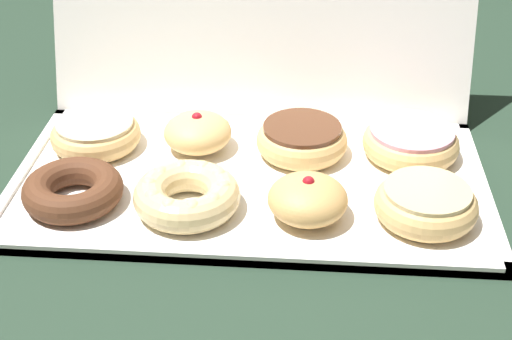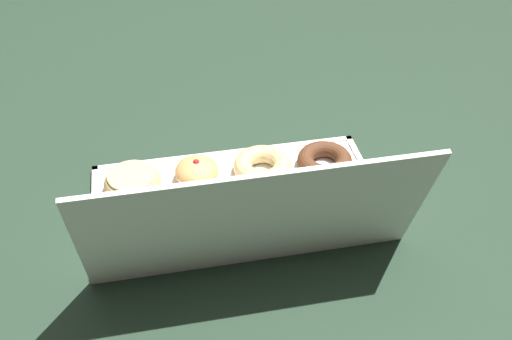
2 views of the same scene
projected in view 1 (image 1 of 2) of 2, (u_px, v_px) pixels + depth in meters
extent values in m
plane|color=#233828|center=(249.00, 187.00, 0.89)|extent=(3.00, 3.00, 0.00)
cube|color=white|center=(249.00, 183.00, 0.89)|extent=(0.57, 0.30, 0.01)
cube|color=white|center=(238.00, 258.00, 0.76)|extent=(0.57, 0.01, 0.01)
cube|color=white|center=(258.00, 124.00, 1.01)|extent=(0.57, 0.01, 0.01)
cube|color=white|center=(25.00, 172.00, 0.90)|extent=(0.01, 0.30, 0.01)
cube|color=white|center=(483.00, 191.00, 0.87)|extent=(0.01, 0.30, 0.01)
cube|color=white|center=(261.00, 19.00, 0.98)|extent=(0.57, 0.10, 0.28)
torus|color=#59331E|center=(73.00, 190.00, 0.84)|extent=(0.11, 0.11, 0.03)
torus|color=#EACC8C|center=(187.00, 195.00, 0.82)|extent=(0.12, 0.12, 0.04)
sphere|color=#EACC8C|center=(223.00, 189.00, 0.81)|extent=(0.02, 0.02, 0.02)
sphere|color=#EACC8C|center=(219.00, 177.00, 0.84)|extent=(0.02, 0.02, 0.02)
sphere|color=#EACC8C|center=(203.00, 169.00, 0.85)|extent=(0.02, 0.02, 0.02)
sphere|color=#EACC8C|center=(181.00, 168.00, 0.85)|extent=(0.02, 0.02, 0.02)
sphere|color=#EACC8C|center=(161.00, 175.00, 0.84)|extent=(0.02, 0.02, 0.02)
sphere|color=#EACC8C|center=(150.00, 186.00, 0.82)|extent=(0.02, 0.02, 0.02)
sphere|color=#EACC8C|center=(152.00, 199.00, 0.80)|extent=(0.02, 0.02, 0.02)
sphere|color=#EACC8C|center=(169.00, 208.00, 0.78)|extent=(0.02, 0.02, 0.02)
sphere|color=#EACC8C|center=(192.00, 209.00, 0.78)|extent=(0.02, 0.02, 0.02)
sphere|color=#EACC8C|center=(213.00, 201.00, 0.79)|extent=(0.02, 0.02, 0.02)
ellipsoid|color=tan|center=(308.00, 199.00, 0.81)|extent=(0.09, 0.09, 0.05)
sphere|color=#B21923|center=(308.00, 182.00, 0.80)|extent=(0.01, 0.01, 0.01)
torus|color=#E5B770|center=(426.00, 205.00, 0.81)|extent=(0.11, 0.11, 0.04)
cylinder|color=#EACC8C|center=(428.00, 191.00, 0.80)|extent=(0.10, 0.10, 0.01)
torus|color=#E5B770|center=(96.00, 135.00, 0.94)|extent=(0.12, 0.12, 0.03)
cylinder|color=beige|center=(94.00, 124.00, 0.93)|extent=(0.10, 0.10, 0.01)
ellipsoid|color=#E5B770|center=(198.00, 132.00, 0.94)|extent=(0.09, 0.09, 0.05)
sphere|color=#B21923|center=(197.00, 118.00, 0.92)|extent=(0.01, 0.01, 0.01)
torus|color=#E5B770|center=(302.00, 141.00, 0.93)|extent=(0.12, 0.12, 0.04)
cylinder|color=#59331E|center=(302.00, 128.00, 0.92)|extent=(0.10, 0.10, 0.01)
torus|color=#E5B770|center=(411.00, 143.00, 0.92)|extent=(0.12, 0.12, 0.04)
cylinder|color=pink|center=(412.00, 131.00, 0.91)|extent=(0.10, 0.10, 0.01)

